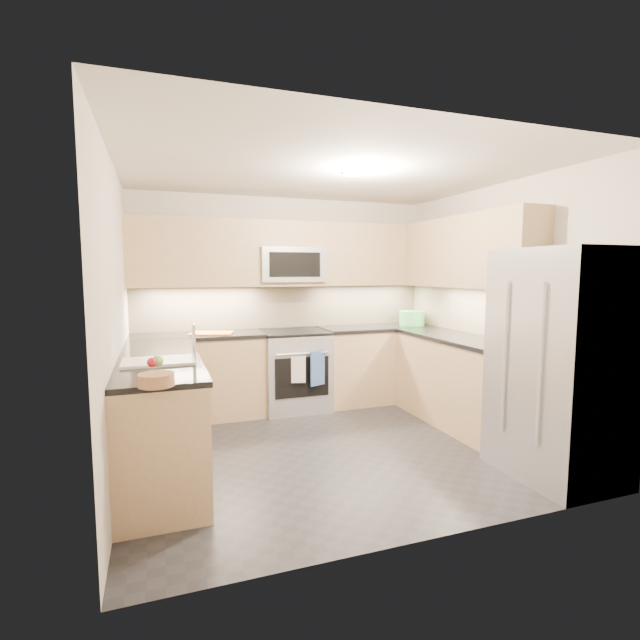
{
  "coord_description": "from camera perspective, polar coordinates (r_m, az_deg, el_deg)",
  "views": [
    {
      "loc": [
        -1.5,
        -3.88,
        1.62
      ],
      "look_at": [
        0.0,
        0.35,
        1.15
      ],
      "focal_mm": 26.0,
      "sensor_mm": 36.0,
      "label": 1
    }
  ],
  "objects": [
    {
      "name": "floor",
      "position": [
        4.47,
        1.55,
        -15.3
      ],
      "size": [
        3.6,
        3.2,
        0.0
      ],
      "primitive_type": "cube",
      "color": "#252429",
      "rests_on": "ground"
    },
    {
      "name": "ceiling",
      "position": [
        4.25,
        1.65,
        17.91
      ],
      "size": [
        3.6,
        3.2,
        0.02
      ],
      "primitive_type": "cube",
      "color": "beige",
      "rests_on": "wall_back"
    },
    {
      "name": "wall_back",
      "position": [
        5.7,
        -4.2,
        2.24
      ],
      "size": [
        3.6,
        0.02,
        2.5
      ],
      "primitive_type": "cube",
      "color": "beige",
      "rests_on": "floor"
    },
    {
      "name": "wall_front",
      "position": [
        2.75,
        13.65,
        -1.93
      ],
      "size": [
        3.6,
        0.02,
        2.5
      ],
      "primitive_type": "cube",
      "color": "beige",
      "rests_on": "floor"
    },
    {
      "name": "wall_left",
      "position": [
        3.91,
        -23.82,
        0.03
      ],
      "size": [
        0.02,
        3.2,
        2.5
      ],
      "primitive_type": "cube",
      "color": "beige",
      "rests_on": "floor"
    },
    {
      "name": "wall_right",
      "position": [
        5.11,
        20.81,
        1.43
      ],
      "size": [
        0.02,
        3.2,
        2.5
      ],
      "primitive_type": "cube",
      "color": "beige",
      "rests_on": "floor"
    },
    {
      "name": "base_cab_back_left",
      "position": [
        5.33,
        -14.72,
        -6.9
      ],
      "size": [
        1.42,
        0.6,
        0.9
      ],
      "primitive_type": "cube",
      "color": "tan",
      "rests_on": "floor"
    },
    {
      "name": "base_cab_back_right",
      "position": [
        5.91,
        6.94,
        -5.48
      ],
      "size": [
        1.42,
        0.6,
        0.9
      ],
      "primitive_type": "cube",
      "color": "tan",
      "rests_on": "floor"
    },
    {
      "name": "base_cab_right",
      "position": [
        5.16,
        16.83,
        -7.39
      ],
      "size": [
        0.6,
        1.7,
        0.9
      ],
      "primitive_type": "cube",
      "color": "tan",
      "rests_on": "floor"
    },
    {
      "name": "base_cab_peninsula",
      "position": [
        4.06,
        -19.03,
        -11.13
      ],
      "size": [
        0.6,
        2.0,
        0.9
      ],
      "primitive_type": "cube",
      "color": "tan",
      "rests_on": "floor"
    },
    {
      "name": "countertop_back_left",
      "position": [
        5.25,
        -14.85,
        -1.89
      ],
      "size": [
        1.42,
        0.63,
        0.04
      ],
      "primitive_type": "cube",
      "color": "black",
      "rests_on": "base_cab_back_left"
    },
    {
      "name": "countertop_back_right",
      "position": [
        5.83,
        7.0,
        -0.95
      ],
      "size": [
        1.42,
        0.63,
        0.04
      ],
      "primitive_type": "cube",
      "color": "black",
      "rests_on": "base_cab_back_right"
    },
    {
      "name": "countertop_right",
      "position": [
        5.07,
        16.99,
        -2.22
      ],
      "size": [
        0.63,
        1.7,
        0.04
      ],
      "primitive_type": "cube",
      "color": "black",
      "rests_on": "base_cab_right"
    },
    {
      "name": "countertop_peninsula",
      "position": [
        3.95,
        -19.26,
        -4.59
      ],
      "size": [
        0.63,
        2.0,
        0.04
      ],
      "primitive_type": "cube",
      "color": "black",
      "rests_on": "base_cab_peninsula"
    },
    {
      "name": "upper_cab_back",
      "position": [
        5.52,
        -3.76,
        8.1
      ],
      "size": [
        3.6,
        0.35,
        0.75
      ],
      "primitive_type": "cube",
      "color": "tan",
      "rests_on": "wall_back"
    },
    {
      "name": "upper_cab_right",
      "position": [
        5.2,
        17.59,
        7.96
      ],
      "size": [
        0.35,
        1.95,
        0.75
      ],
      "primitive_type": "cube",
      "color": "tan",
      "rests_on": "wall_right"
    },
    {
      "name": "backsplash_back",
      "position": [
        5.69,
        -4.18,
        1.68
      ],
      "size": [
        3.6,
        0.01,
        0.51
      ],
      "primitive_type": "cube",
      "color": "tan",
      "rests_on": "wall_back"
    },
    {
      "name": "backsplash_right",
      "position": [
        5.46,
        17.7,
        1.23
      ],
      "size": [
        0.01,
        2.3,
        0.51
      ],
      "primitive_type": "cube",
      "color": "tan",
      "rests_on": "wall_right"
    },
    {
      "name": "gas_range",
      "position": [
        5.5,
        -3.23,
        -6.27
      ],
      "size": [
        0.76,
        0.65,
        0.91
      ],
      "primitive_type": "cube",
      "color": "#ACAFB5",
      "rests_on": "floor"
    },
    {
      "name": "range_cooktop",
      "position": [
        5.42,
        -3.26,
        -1.51
      ],
      "size": [
        0.76,
        0.65,
        0.03
      ],
      "primitive_type": "cube",
      "color": "black",
      "rests_on": "gas_range"
    },
    {
      "name": "oven_door_glass",
      "position": [
        5.19,
        -2.21,
        -7.06
      ],
      "size": [
        0.62,
        0.02,
        0.45
      ],
      "primitive_type": "cube",
      "color": "black",
      "rests_on": "gas_range"
    },
    {
      "name": "oven_handle",
      "position": [
        5.12,
        -2.15,
        -4.16
      ],
      "size": [
        0.6,
        0.02,
        0.02
      ],
      "primitive_type": "cylinder",
      "rotation": [
        0.0,
        1.57,
        0.0
      ],
      "color": "#B2B5BA",
      "rests_on": "gas_range"
    },
    {
      "name": "microwave",
      "position": [
        5.49,
        -3.68,
        6.8
      ],
      "size": [
        0.76,
        0.4,
        0.4
      ],
      "primitive_type": "cube",
      "color": "#9D9FA5",
      "rests_on": "upper_cab_back"
    },
    {
      "name": "microwave_door",
      "position": [
        5.29,
        -3.07,
        6.84
      ],
      "size": [
        0.6,
        0.01,
        0.28
      ],
      "primitive_type": "cube",
      "color": "black",
      "rests_on": "microwave"
    },
    {
      "name": "refrigerator",
      "position": [
        4.08,
        27.32,
        -4.86
      ],
      "size": [
        0.7,
        0.9,
        1.8
      ],
      "primitive_type": "cube",
      "color": "#97989E",
      "rests_on": "floor"
    },
    {
      "name": "fridge_handle_left",
      "position": [
        3.69,
        25.44,
        -5.08
      ],
      "size": [
        0.02,
        0.02,
        1.2
      ],
      "primitive_type": "cylinder",
      "color": "#B2B5BA",
      "rests_on": "refrigerator"
    },
    {
      "name": "fridge_handle_right",
      "position": [
        3.95,
        21.75,
        -4.23
      ],
      "size": [
        0.02,
        0.02,
        1.2
      ],
      "primitive_type": "cylinder",
      "color": "#B2B5BA",
      "rests_on": "refrigerator"
    },
    {
      "name": "sink_basin",
      "position": [
        3.71,
        -19.22,
        -5.88
      ],
      "size": [
        0.52,
        0.38,
        0.16
      ],
      "primitive_type": "cube",
      "color": "white",
      "rests_on": "base_cab_peninsula"
    },
    {
      "name": "faucet",
      "position": [
        3.68,
        -15.28,
        -2.68
      ],
      "size": [
        0.03,
        0.03,
        0.28
      ],
      "primitive_type": "cylinder",
      "color": "silver",
      "rests_on": "countertop_peninsula"
    },
    {
      "name": "utensil_bowl",
      "position": [
        6.02,
        11.24,
        0.24
      ],
      "size": [
        0.37,
        0.37,
        0.18
      ],
      "primitive_type": "cylinder",
      "rotation": [
        0.0,
        0.0,
        0.21
      ],
      "color": "#4BAF53",
      "rests_on": "countertop_back_right"
    },
    {
      "name": "cutting_board",
      "position": [
        5.23,
        -13.2,
        -1.58
      ],
      "size": [
        0.52,
        0.43,
        0.01
      ],
      "primitive_type": "cube",
      "rotation": [
        0.0,
        0.0,
        -0.29
      ],
      "color": "orange",
      "rests_on": "countertop_back_left"
    },
    {
      "name": "fruit_basket",
      "position": [
        2.95,
        -19.51,
        -6.95
      ],
      "size": [
        0.26,
        0.26,
        0.08
      ],
      "primitive_type": "cylinder",
      "rotation": [
        0.0,
        0.0,
        0.29
      ],
      "color": "#9C6A48",
      "rests_on": "countertop_peninsula"
    },
    {
      "name": "fruit_apple",
      "position": [
        3.1,
        -19.99,
        -4.91
      ],
      "size": [
        0.06,
        0.06,
        0.06
      ],
      "primitive_type": "sphere",
      "color": "maroon",
      "rests_on": "fruit_basket"
    },
    {
      "name": "fruit_pear",
      "position": [
        3.13,
        -19.38,
        -4.78
      ],
      "size": [
        0.07,
        0.07,
        0.07
      ],
      "primitive_type": "sphere",
      "color": "#7BC554",
      "rests_on": "fruit_basket"
    },
    {
      "name": "dish_towel_check",
      "position": [
        5.11,
        -2.68,
        -6.11
      ],
      "size": [
        0.16,
        0.06,
        0.3
      ],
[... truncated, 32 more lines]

